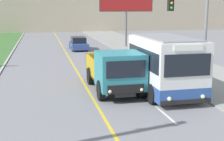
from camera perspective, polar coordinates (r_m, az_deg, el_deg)
name	(u,v)px	position (r m, az deg, el deg)	size (l,w,h in m)	color
city_bus	(165,66)	(17.10, 9.65, 0.87)	(2.75, 5.45, 3.18)	white
dump_truck	(116,72)	(17.08, 0.79, -0.26)	(2.42, 6.19, 2.41)	black
car_distant	(78,44)	(35.67, -6.15, 4.92)	(1.80, 4.30, 1.45)	#2D4784
traffic_light_mast	(195,28)	(17.19, 14.86, 7.57)	(2.28, 0.32, 5.72)	slate
billboard_large	(126,1)	(37.86, 2.64, 12.62)	(6.50, 0.24, 7.14)	#59595B
planter_round_second	(201,80)	(18.88, 15.94, -1.69)	(1.05, 1.05, 1.09)	silver
planter_round_third	(164,65)	(23.29, 9.46, 1.04)	(1.05, 1.05, 1.10)	silver
planter_round_far	(143,55)	(28.02, 5.64, 2.88)	(1.02, 1.02, 1.10)	silver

